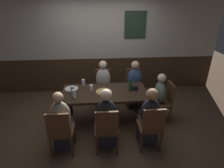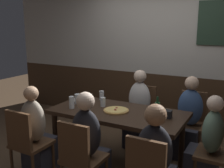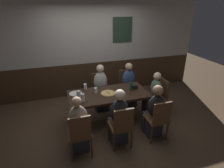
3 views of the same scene
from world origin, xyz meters
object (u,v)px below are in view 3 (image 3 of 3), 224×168
person_mid_near (119,121)px  person_right_near (154,114)px  person_left_near (79,129)px  condiment_caddy (134,87)px  dining_table (109,97)px  chair_mid_near (122,125)px  person_mid_far (101,91)px  tumbler_water (79,94)px  person_right_far (129,88)px  person_head_east (153,98)px  pint_glass_amber (85,87)px  chair_right_far (127,85)px  chair_right_near (158,118)px  chair_head_east (160,95)px  highball_clear (83,98)px  plate_white_large (76,94)px  beer_bottle_green (131,86)px  tumbler_short (96,91)px  chair_mid_far (100,88)px  chair_left_near (80,133)px  pizza (108,93)px

person_mid_near → person_right_near: person_mid_near is taller
person_left_near → condiment_caddy: person_left_near is taller
dining_table → chair_mid_near: bearing=-90.0°
person_mid_far → tumbler_water: person_mid_far is taller
person_right_far → person_mid_far: bearing=179.9°
dining_table → person_head_east: (1.10, 0.00, -0.20)m
person_mid_near → pint_glass_amber: bearing=113.4°
person_mid_near → chair_right_far: bearing=63.4°
person_mid_far → chair_right_near: bearing=-63.4°
chair_right_far → chair_head_east: bearing=-58.0°
highball_clear → plate_white_large: highball_clear is taller
chair_head_east → beer_bottle_green: beer_bottle_green is taller
person_right_far → pint_glass_amber: (-1.19, -0.32, 0.32)m
tumbler_short → tumbler_water: (-0.37, -0.06, 0.01)m
person_right_near → beer_bottle_green: person_right_near is taller
beer_bottle_green → tumbler_short: bearing=174.7°
chair_mid_far → tumbler_water: 1.07m
person_mid_near → pint_glass_amber: 1.15m
chair_mid_far → person_left_near: size_ratio=0.78×
condiment_caddy → person_mid_near: bearing=-131.0°
person_left_near → tumbler_water: 0.77m
person_right_far → condiment_caddy: person_right_far is taller
chair_left_near → beer_bottle_green: 1.56m
person_left_near → plate_white_large: 0.90m
chair_right_far → person_left_near: person_left_near is taller
person_left_near → pizza: 1.03m
person_left_near → person_mid_far: bearing=60.6°
chair_head_east → highball_clear: size_ratio=5.50×
chair_mid_far → highball_clear: 1.21m
person_mid_near → pizza: 0.71m
chair_mid_near → person_mid_near: person_mid_near is taller
person_mid_near → pizza: (-0.01, 0.65, 0.27)m
chair_right_far → chair_mid_near: same height
person_mid_near → condiment_caddy: person_mid_near is taller
chair_right_near → chair_left_near: bearing=180.0°
person_mid_far → person_head_east: bearing=-31.2°
dining_table → person_right_far: bearing=41.6°
chair_right_far → chair_right_near: same height
person_left_near → person_mid_far: size_ratio=0.97×
person_head_east → pizza: 1.16m
highball_clear → pizza: bearing=17.2°
chair_right_near → person_head_east: (0.35, 0.83, -0.04)m
beer_bottle_green → plate_white_large: beer_bottle_green is taller
chair_left_near → person_mid_far: (0.75, 1.50, -0.01)m
chair_head_east → highball_clear: (-1.85, -0.19, 0.31)m
chair_left_near → person_right_near: 1.51m
chair_mid_near → chair_right_near: size_ratio=1.00×
person_mid_near → pint_glass_amber: person_mid_near is taller
person_left_near → condiment_caddy: 1.58m
chair_left_near → chair_head_east: same height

